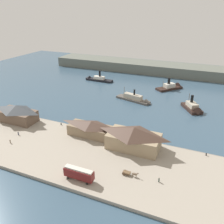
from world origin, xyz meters
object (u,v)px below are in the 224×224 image
object	(u,v)px
pedestrian_near_east_shed	(159,180)
ferry_outer_harbor	(96,79)
mooring_post_center_east	(206,154)
ferry_approaching_west	(137,99)
pedestrian_walking_east	(10,141)
ferry_shed_east_terminal	(17,113)
mooring_post_center_west	(61,124)
street_tram	(79,173)
ferry_moored_east	(193,108)
ferry_shed_customs_shed	(134,138)
pedestrian_at_waters_edge	(18,133)
ferry_moored_west	(172,87)
ferry_shed_central_terminal	(91,128)
horse_cart	(130,173)

from	to	relation	value
pedestrian_near_east_shed	ferry_outer_harbor	distance (m)	118.15
mooring_post_center_east	ferry_approaching_west	size ratio (longest dim) A/B	0.04
pedestrian_walking_east	ferry_approaching_west	world-z (taller)	ferry_approaching_west
ferry_outer_harbor	ferry_shed_east_terminal	bearing A→B (deg)	-92.04
mooring_post_center_west	ferry_approaching_west	xyz separation A→B (m)	(23.24, 45.00, -0.34)
ferry_shed_east_terminal	pedestrian_near_east_shed	distance (m)	74.45
street_tram	pedestrian_walking_east	distance (m)	38.12
mooring_post_center_east	ferry_moored_east	world-z (taller)	ferry_moored_east
ferry_shed_customs_shed	mooring_post_center_west	world-z (taller)	ferry_shed_customs_shed
pedestrian_at_waters_edge	mooring_post_center_west	xyz separation A→B (m)	(11.64, 15.31, -0.32)
street_tram	mooring_post_center_east	size ratio (longest dim) A/B	11.14
ferry_shed_customs_shed	pedestrian_near_east_shed	size ratio (longest dim) A/B	11.93
ferry_moored_west	mooring_post_center_west	bearing A→B (deg)	-116.53
ferry_outer_harbor	ferry_moored_west	distance (m)	57.42
ferry_shed_central_terminal	ferry_outer_harbor	xyz separation A→B (m)	(-36.44, 77.54, -3.36)
ferry_outer_harbor	ferry_shed_central_terminal	bearing A→B (deg)	-64.83
ferry_shed_central_terminal	ferry_moored_east	distance (m)	60.28
pedestrian_at_waters_edge	ferry_outer_harbor	size ratio (longest dim) A/B	0.07
ferry_outer_harbor	ferry_moored_east	bearing A→B (deg)	-22.48
ferry_shed_central_terminal	mooring_post_center_east	distance (m)	46.77
ferry_shed_central_terminal	mooring_post_center_east	bearing A→B (deg)	4.24
ferry_moored_east	pedestrian_at_waters_edge	bearing A→B (deg)	-138.81
horse_cart	mooring_post_center_west	distance (m)	46.90
ferry_shed_east_terminal	mooring_post_center_west	xyz separation A→B (m)	(21.39, 4.74, -3.78)
horse_cart	ferry_shed_east_terminal	bearing A→B (deg)	165.02
street_tram	horse_cart	xyz separation A→B (m)	(14.36, 8.23, -1.59)
pedestrian_walking_east	ferry_moored_west	bearing A→B (deg)	63.88
pedestrian_near_east_shed	mooring_post_center_east	size ratio (longest dim) A/B	1.92
ferry_shed_central_terminal	ferry_shed_customs_shed	size ratio (longest dim) A/B	1.00
pedestrian_at_waters_edge	ferry_moored_east	size ratio (longest dim) A/B	0.10
ferry_shed_east_terminal	ferry_moored_east	distance (m)	91.18
pedestrian_at_waters_edge	pedestrian_walking_east	xyz separation A→B (m)	(1.71, -6.36, -0.01)
street_tram	ferry_moored_east	xyz separation A→B (m)	(28.51, 73.52, -2.23)
ferry_shed_central_terminal	ferry_outer_harbor	size ratio (longest dim) A/B	0.89
ferry_moored_east	horse_cart	bearing A→B (deg)	-102.23
pedestrian_near_east_shed	ferry_outer_harbor	bearing A→B (deg)	126.19
mooring_post_center_east	pedestrian_near_east_shed	bearing A→B (deg)	-121.87
ferry_moored_west	pedestrian_near_east_shed	bearing A→B (deg)	-82.81
horse_cart	mooring_post_center_east	bearing A→B (deg)	43.91
pedestrian_at_waters_edge	pedestrian_near_east_shed	size ratio (longest dim) A/B	0.98
mooring_post_center_west	ferry_moored_west	xyz separation A→B (m)	(38.77, 77.66, -0.33)
ferry_shed_customs_shed	ferry_outer_harbor	distance (m)	97.49
mooring_post_center_west	ferry_moored_east	xyz separation A→B (m)	(55.77, 43.68, -0.15)
pedestrian_walking_east	mooring_post_center_west	bearing A→B (deg)	65.38
pedestrian_at_waters_edge	ferry_approaching_west	xyz separation A→B (m)	(34.88, 60.31, -0.66)
ferry_shed_central_terminal	horse_cart	distance (m)	30.20
mooring_post_center_east	horse_cart	bearing A→B (deg)	-136.09
ferry_shed_central_terminal	ferry_shed_customs_shed	xyz separation A→B (m)	(19.63, -2.09, 1.13)
horse_cart	pedestrian_near_east_shed	world-z (taller)	horse_cart
mooring_post_center_west	ferry_moored_east	distance (m)	70.84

